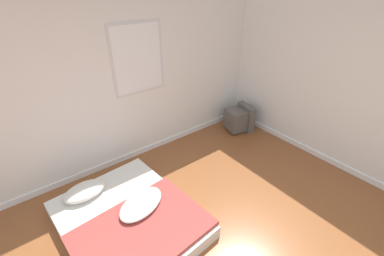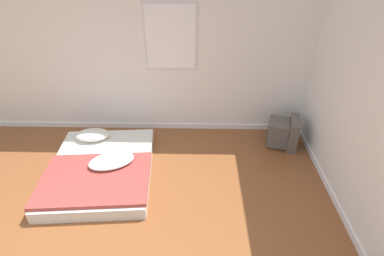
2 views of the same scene
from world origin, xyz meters
TOP-DOWN VIEW (x-y plane):
  - wall_back at (0.01, 2.75)m, footprint 8.08×0.08m
  - mattress_bed at (-0.28, 1.48)m, footprint 1.51×1.82m
  - crt_tv at (2.46, 2.25)m, footprint 0.53×0.50m

SIDE VIEW (x-z plane):
  - mattress_bed at x=-0.28m, z-range -0.04..0.28m
  - crt_tv at x=2.46m, z-range -0.01..0.48m
  - wall_back at x=0.01m, z-range -0.01..2.59m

